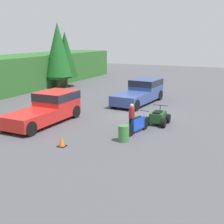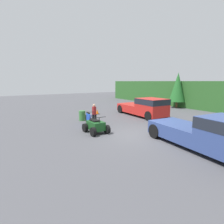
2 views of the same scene
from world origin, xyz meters
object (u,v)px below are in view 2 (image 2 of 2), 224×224
(pickup_truck_red, at_px, (145,107))
(steel_barrel, at_px, (82,116))
(traffic_cone, at_px, (97,112))
(dirt_bike, at_px, (89,119))
(quad_atv, at_px, (96,126))
(pickup_truck_second, at_px, (214,133))
(rider_person, at_px, (94,113))

(pickup_truck_red, distance_m, steel_barrel, 6.26)
(traffic_cone, bearing_deg, dirt_bike, -35.69)
(dirt_bike, relative_size, quad_atv, 1.23)
(pickup_truck_red, distance_m, pickup_truck_second, 9.16)
(dirt_bike, xyz_separation_m, quad_atv, (2.24, -0.53, -0.04))
(pickup_truck_red, height_order, pickup_truck_second, same)
(quad_atv, distance_m, traffic_cone, 6.88)
(pickup_truck_red, distance_m, quad_atv, 7.13)
(quad_atv, xyz_separation_m, rider_person, (-2.16, 0.97, 0.46))
(quad_atv, height_order, steel_barrel, quad_atv)
(pickup_truck_second, relative_size, steel_barrel, 6.97)
(pickup_truck_red, height_order, rider_person, pickup_truck_red)
(pickup_truck_second, bearing_deg, rider_person, -159.15)
(quad_atv, xyz_separation_m, traffic_cone, (-6.06, 3.27, -0.20))
(pickup_truck_second, distance_m, rider_person, 8.60)
(pickup_truck_second, bearing_deg, traffic_cone, -174.64)
(dirt_bike, bearing_deg, quad_atv, -1.75)
(traffic_cone, bearing_deg, rider_person, -30.49)
(pickup_truck_red, relative_size, rider_person, 3.47)
(traffic_cone, bearing_deg, pickup_truck_second, 0.02)
(pickup_truck_red, relative_size, pickup_truck_second, 0.95)
(rider_person, distance_m, traffic_cone, 4.57)
(pickup_truck_second, distance_m, quad_atv, 6.97)
(dirt_bike, distance_m, steel_barrel, 1.79)
(rider_person, relative_size, traffic_cone, 3.05)
(traffic_cone, height_order, steel_barrel, steel_barrel)
(rider_person, height_order, traffic_cone, rider_person)
(steel_barrel, bearing_deg, quad_atv, -9.87)
(pickup_truck_second, relative_size, traffic_cone, 11.14)
(dirt_bike, relative_size, steel_barrel, 2.55)
(rider_person, relative_size, steel_barrel, 1.90)
(traffic_cone, relative_size, steel_barrel, 0.62)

